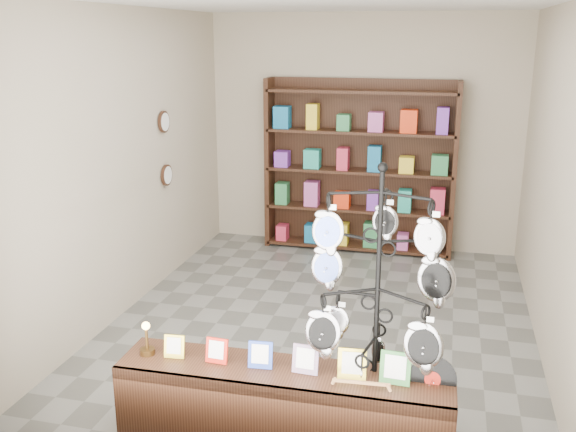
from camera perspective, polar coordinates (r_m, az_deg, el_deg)
name	(u,v)px	position (r m, az deg, el deg)	size (l,w,h in m)	color
ground	(322,321)	(6.43, 3.08, -9.29)	(5.00, 5.00, 0.00)	slate
room_envelope	(325,135)	(5.89, 3.35, 7.24)	(5.00, 5.00, 5.00)	#B0A08E
display_tree	(378,290)	(4.20, 7.97, -6.50)	(1.01, 0.84, 1.98)	black
front_shelf	(283,406)	(4.57, -0.45, -16.54)	(2.28, 0.51, 0.80)	black
back_shelving	(359,172)	(8.26, 6.33, 3.89)	(2.42, 0.36, 2.20)	black
wall_clocks	(165,149)	(7.31, -10.86, 5.89)	(0.03, 0.24, 0.84)	black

